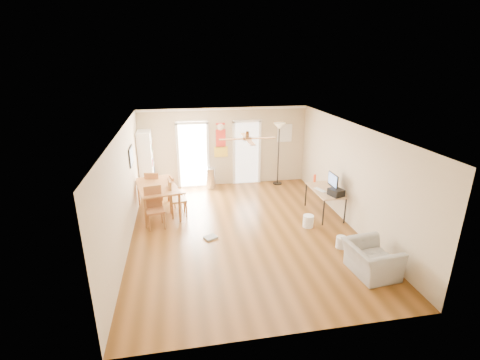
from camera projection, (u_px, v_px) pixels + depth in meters
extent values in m
plane|color=brown|center=(244.00, 231.00, 8.68)|extent=(7.00, 7.00, 0.00)
cube|color=red|center=(221.00, 140.00, 11.36)|extent=(0.46, 0.03, 1.10)
cube|color=white|center=(285.00, 133.00, 11.67)|extent=(0.50, 0.04, 0.60)
cube|color=black|center=(131.00, 156.00, 8.95)|extent=(0.04, 0.66, 0.48)
cylinder|color=silver|center=(211.00, 178.00, 11.41)|extent=(0.34, 0.34, 0.69)
cube|color=silver|center=(320.00, 190.00, 9.35)|extent=(0.24, 0.40, 0.01)
cube|color=black|center=(336.00, 192.00, 8.95)|extent=(0.40, 0.43, 0.18)
cylinder|color=#FB4716|center=(315.00, 178.00, 9.93)|extent=(0.08, 0.08, 0.22)
cylinder|color=white|center=(308.00, 221.00, 8.85)|extent=(0.34, 0.34, 0.31)
cylinder|color=silver|center=(341.00, 242.00, 7.88)|extent=(0.28, 0.28, 0.27)
cube|color=gray|center=(211.00, 237.00, 8.32)|extent=(0.37, 0.34, 0.04)
imported|color=#9C9C97|center=(371.00, 259.00, 6.88)|extent=(0.95, 1.06, 0.64)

